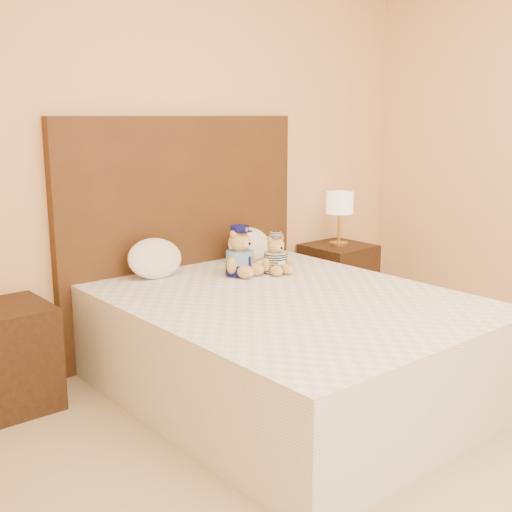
% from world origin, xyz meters
% --- Properties ---
extents(ground, '(4.00, 4.50, 0.00)m').
position_xyz_m(ground, '(0.00, 0.00, 0.00)').
color(ground, tan).
rests_on(ground, ground).
extents(room_walls, '(4.04, 4.52, 2.72)m').
position_xyz_m(room_walls, '(0.00, 0.46, 1.81)').
color(room_walls, '#F6C086').
rests_on(room_walls, ground).
extents(bed, '(1.60, 2.00, 0.55)m').
position_xyz_m(bed, '(0.00, 1.20, 0.28)').
color(bed, white).
rests_on(bed, ground).
extents(headboard, '(1.75, 0.08, 1.50)m').
position_xyz_m(headboard, '(0.00, 2.21, 0.75)').
color(headboard, '#492E16').
rests_on(headboard, ground).
extents(nightstand_left, '(0.45, 0.45, 0.55)m').
position_xyz_m(nightstand_left, '(-1.25, 2.00, 0.28)').
color(nightstand_left, '#362011').
rests_on(nightstand_left, ground).
extents(nightstand_right, '(0.45, 0.45, 0.55)m').
position_xyz_m(nightstand_right, '(1.25, 2.00, 0.28)').
color(nightstand_right, '#362011').
rests_on(nightstand_right, ground).
extents(lamp, '(0.20, 0.20, 0.40)m').
position_xyz_m(lamp, '(1.25, 2.00, 0.85)').
color(lamp, gold).
rests_on(lamp, nightstand_right).
extents(teddy_police, '(0.30, 0.29, 0.30)m').
position_xyz_m(teddy_police, '(0.10, 1.75, 0.70)').
color(teddy_police, tan).
rests_on(teddy_police, bed).
extents(teddy_prisoner, '(0.25, 0.24, 0.24)m').
position_xyz_m(teddy_prisoner, '(0.30, 1.64, 0.67)').
color(teddy_prisoner, tan).
rests_on(teddy_prisoner, bed).
extents(pillow_left, '(0.36, 0.23, 0.25)m').
position_xyz_m(pillow_left, '(-0.32, 2.03, 0.68)').
color(pillow_left, white).
rests_on(pillow_left, bed).
extents(pillow_right, '(0.34, 0.22, 0.24)m').
position_xyz_m(pillow_right, '(0.40, 2.03, 0.67)').
color(pillow_right, white).
rests_on(pillow_right, bed).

